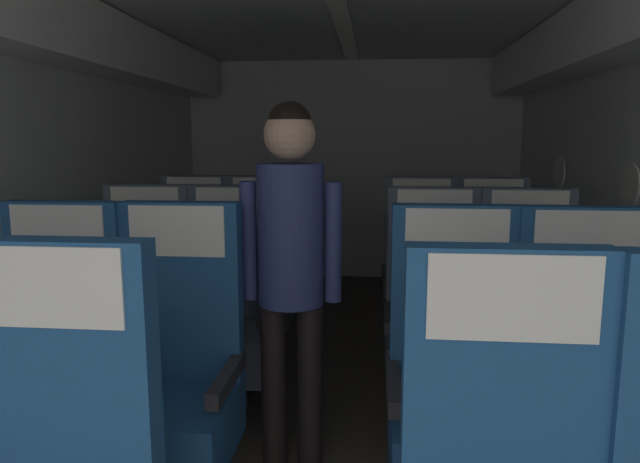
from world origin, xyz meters
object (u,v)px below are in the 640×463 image
(seat_b_right_window, at_px, (454,396))
(seat_d_left_window, at_px, (193,278))
(seat_d_right_aisle, at_px, (492,285))
(seat_b_left_aisle, at_px, (175,384))
(seat_b_right_aisle, at_px, (585,402))
(seat_c_right_aisle, at_px, (528,328))
(flight_attendant, at_px, (291,250))
(seat_c_left_window, at_px, (144,314))
(seat_d_right_window, at_px, (420,283))
(seat_d_left_aisle, at_px, (259,280))
(seat_b_left_window, at_px, (56,382))
(seat_c_right_window, at_px, (432,325))
(seat_c_left_aisle, at_px, (230,318))

(seat_b_right_window, bearing_deg, seat_d_left_window, 132.51)
(seat_b_right_window, relative_size, seat_d_right_aisle, 1.00)
(seat_b_left_aisle, distance_m, seat_b_right_aisle, 1.54)
(seat_c_right_aisle, relative_size, flight_attendant, 0.75)
(seat_b_right_window, distance_m, seat_d_right_aisle, 1.76)
(seat_c_left_window, bearing_deg, seat_d_right_window, 28.09)
(seat_c_right_aisle, height_order, seat_d_left_aisle, same)
(seat_b_left_window, bearing_deg, seat_b_left_aisle, 3.01)
(seat_d_right_aisle, height_order, seat_d_right_window, same)
(seat_c_right_aisle, xyz_separation_m, seat_d_left_window, (-2.03, 0.87, 0.00))
(seat_d_left_window, relative_size, seat_d_left_aisle, 1.00)
(seat_c_right_window, relative_size, seat_d_right_window, 1.00)
(seat_c_left_aisle, xyz_separation_m, seat_d_left_aisle, (-0.01, 0.85, 0.00))
(seat_b_right_window, bearing_deg, seat_b_left_window, -179.00)
(seat_d_left_window, bearing_deg, seat_c_right_window, -29.12)
(seat_c_left_aisle, height_order, seat_d_left_window, same)
(seat_d_left_aisle, bearing_deg, flight_attendant, -72.97)
(seat_b_right_aisle, relative_size, seat_c_right_window, 1.00)
(seat_c_right_window, bearing_deg, seat_d_left_window, 150.88)
(seat_d_left_aisle, bearing_deg, seat_c_left_window, -119.40)
(seat_b_right_window, distance_m, seat_d_left_window, 2.30)
(seat_b_left_window, distance_m, seat_b_right_aisle, 2.01)
(seat_b_right_aisle, distance_m, seat_b_right_window, 0.47)
(seat_d_left_aisle, height_order, seat_d_right_window, same)
(seat_d_left_aisle, xyz_separation_m, seat_d_right_aisle, (1.56, 0.00, 0.00))
(seat_b_left_aisle, relative_size, seat_c_right_aisle, 1.00)
(seat_c_right_aisle, bearing_deg, seat_c_left_window, 179.27)
(seat_c_right_window, bearing_deg, flight_attendant, -140.86)
(seat_c_left_aisle, height_order, seat_d_left_aisle, same)
(seat_b_right_aisle, xyz_separation_m, flight_attendant, (-1.12, 0.30, 0.48))
(seat_d_left_window, xyz_separation_m, seat_d_right_aisle, (2.02, -0.00, 0.00))
(seat_d_right_aisle, bearing_deg, seat_c_left_window, -157.54)
(seat_c_left_aisle, bearing_deg, seat_d_right_aisle, 28.72)
(seat_d_left_window, bearing_deg, seat_c_left_aisle, -60.58)
(seat_c_left_aisle, distance_m, seat_c_right_window, 1.08)
(seat_c_left_aisle, relative_size, seat_d_left_aisle, 1.00)
(seat_b_left_aisle, bearing_deg, seat_c_left_window, 119.42)
(seat_d_right_window, bearing_deg, seat_d_left_window, 179.74)
(seat_d_right_aisle, distance_m, flight_attendant, 1.86)
(seat_c_left_aisle, bearing_deg, seat_b_left_aisle, -90.00)
(seat_b_right_window, bearing_deg, seat_d_right_aisle, 74.36)
(seat_b_left_aisle, xyz_separation_m, seat_d_right_window, (1.08, 1.69, 0.00))
(seat_d_right_aisle, bearing_deg, flight_attendant, -128.87)
(seat_d_left_aisle, height_order, flight_attendant, flight_attendant)
(seat_c_left_window, relative_size, seat_d_right_aisle, 1.00)
(seat_d_right_window, distance_m, flight_attendant, 1.62)
(seat_b_left_aisle, relative_size, seat_d_left_window, 1.00)
(seat_b_left_aisle, bearing_deg, seat_b_right_window, 0.10)
(seat_c_right_window, relative_size, seat_d_right_aisle, 1.00)
(seat_b_left_window, bearing_deg, seat_c_right_window, 28.84)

